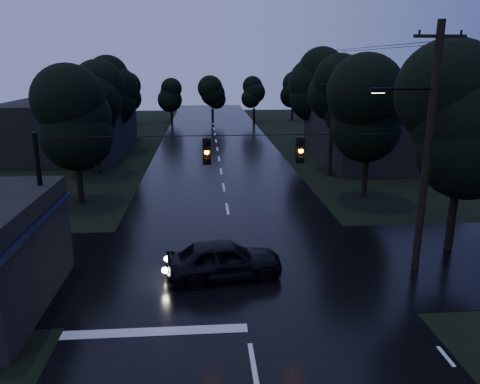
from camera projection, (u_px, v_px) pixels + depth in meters
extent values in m
cube|color=black|center=(221.00, 172.00, 37.50)|extent=(12.00, 120.00, 0.02)
cube|color=black|center=(237.00, 265.00, 20.21)|extent=(60.00, 9.00, 0.02)
cube|color=black|center=(38.00, 222.00, 15.96)|extent=(0.30, 7.00, 0.15)
cylinder|color=black|center=(3.00, 312.00, 13.52)|extent=(0.10, 0.10, 3.00)
cylinder|color=black|center=(63.00, 237.00, 19.28)|extent=(0.10, 0.10, 3.00)
cube|color=#FFE466|center=(23.00, 259.00, 14.70)|extent=(0.06, 1.60, 0.50)
cube|color=#FFE466|center=(50.00, 229.00, 17.29)|extent=(0.06, 1.20, 0.50)
cube|color=black|center=(375.00, 135.00, 41.79)|extent=(10.00, 14.00, 4.40)
cube|color=black|center=(73.00, 126.00, 45.40)|extent=(10.00, 16.00, 5.00)
cylinder|color=black|center=(427.00, 153.00, 18.46)|extent=(0.30, 0.30, 10.00)
cube|color=black|center=(440.00, 36.00, 17.28)|extent=(2.00, 0.12, 0.12)
cylinder|color=black|center=(406.00, 89.00, 17.71)|extent=(2.20, 0.10, 0.10)
cube|color=black|center=(378.00, 90.00, 17.64)|extent=(0.60, 0.25, 0.18)
cube|color=#FFB266|center=(378.00, 93.00, 17.67)|extent=(0.45, 0.18, 0.03)
cylinder|color=black|center=(332.00, 127.00, 35.19)|extent=(0.30, 0.30, 7.50)
cube|color=black|center=(334.00, 84.00, 34.34)|extent=(2.00, 0.12, 0.12)
cylinder|color=black|center=(43.00, 210.00, 17.89)|extent=(0.18, 0.18, 6.00)
cylinder|color=black|center=(238.00, 135.00, 17.70)|extent=(15.00, 0.03, 0.03)
cube|color=black|center=(207.00, 151.00, 17.77)|extent=(0.32, 0.25, 1.00)
sphere|color=orange|center=(207.00, 152.00, 17.62)|extent=(0.18, 0.18, 0.18)
cube|color=black|center=(300.00, 150.00, 18.03)|extent=(0.32, 0.25, 1.00)
sphere|color=orange|center=(301.00, 151.00, 17.89)|extent=(0.18, 0.18, 0.18)
cylinder|color=black|center=(451.00, 221.00, 21.54)|extent=(0.36, 0.36, 2.80)
sphere|color=black|center=(461.00, 148.00, 20.62)|extent=(4.48, 4.48, 4.48)
sphere|color=black|center=(464.00, 121.00, 20.30)|extent=(4.48, 4.48, 4.48)
sphere|color=black|center=(468.00, 93.00, 19.98)|extent=(4.48, 4.48, 4.48)
cylinder|color=black|center=(80.00, 184.00, 28.82)|extent=(0.36, 0.36, 2.45)
sphere|color=black|center=(75.00, 136.00, 28.03)|extent=(3.92, 3.92, 3.92)
sphere|color=black|center=(74.00, 118.00, 27.75)|extent=(3.92, 3.92, 3.92)
sphere|color=black|center=(72.00, 100.00, 27.46)|extent=(3.92, 3.92, 3.92)
cylinder|color=black|center=(98.00, 157.00, 36.44)|extent=(0.36, 0.36, 2.62)
sphere|color=black|center=(95.00, 116.00, 35.59)|extent=(4.20, 4.20, 4.20)
sphere|color=black|center=(93.00, 101.00, 35.28)|extent=(4.20, 4.20, 4.20)
sphere|color=black|center=(92.00, 86.00, 34.98)|extent=(4.20, 4.20, 4.20)
cylinder|color=black|center=(114.00, 137.00, 45.98)|extent=(0.36, 0.36, 2.80)
sphere|color=black|center=(111.00, 102.00, 45.07)|extent=(4.48, 4.48, 4.48)
sphere|color=black|center=(110.00, 89.00, 44.75)|extent=(4.48, 4.48, 4.48)
sphere|color=black|center=(109.00, 76.00, 44.42)|extent=(4.48, 4.48, 4.48)
cylinder|color=black|center=(365.00, 177.00, 30.13)|extent=(0.36, 0.36, 2.62)
sphere|color=black|center=(369.00, 128.00, 29.27)|extent=(4.20, 4.20, 4.20)
sphere|color=black|center=(370.00, 110.00, 28.97)|extent=(4.20, 4.20, 4.20)
sphere|color=black|center=(371.00, 91.00, 28.67)|extent=(4.20, 4.20, 4.20)
cylinder|color=black|center=(339.00, 153.00, 37.83)|extent=(0.36, 0.36, 2.80)
sphere|color=black|center=(342.00, 110.00, 36.92)|extent=(4.48, 4.48, 4.48)
sphere|color=black|center=(343.00, 95.00, 36.60)|extent=(4.48, 4.48, 4.48)
sphere|color=black|center=(344.00, 79.00, 36.28)|extent=(4.48, 4.48, 4.48)
cylinder|color=black|center=(317.00, 133.00, 47.46)|extent=(0.36, 0.36, 2.97)
sphere|color=black|center=(319.00, 97.00, 46.49)|extent=(4.76, 4.76, 4.76)
sphere|color=black|center=(320.00, 84.00, 46.15)|extent=(4.76, 4.76, 4.76)
sphere|color=black|center=(320.00, 71.00, 45.81)|extent=(4.76, 4.76, 4.76)
imported|color=black|center=(224.00, 259.00, 18.86)|extent=(4.90, 2.54, 1.59)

